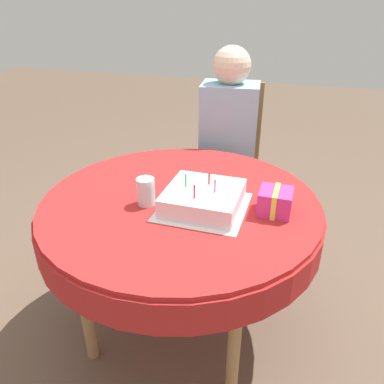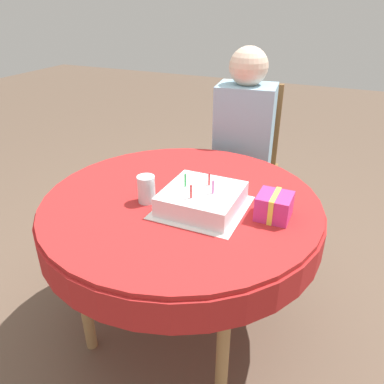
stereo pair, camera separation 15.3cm
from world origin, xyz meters
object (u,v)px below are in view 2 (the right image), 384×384
(birthday_cake, at_px, (202,199))
(gift_box, at_px, (274,206))
(chair, at_px, (244,160))
(drinking_glass, at_px, (146,189))
(person, at_px, (244,133))

(birthday_cake, height_order, gift_box, birthday_cake)
(birthday_cake, distance_m, gift_box, 0.28)
(chair, distance_m, birthday_cake, 0.97)
(drinking_glass, bearing_deg, chair, 82.56)
(birthday_cake, height_order, drinking_glass, birthday_cake)
(person, xyz_separation_m, drinking_glass, (-0.14, -0.89, 0.01))
(gift_box, bearing_deg, chair, 112.96)
(birthday_cake, distance_m, drinking_glass, 0.23)
(chair, height_order, birthday_cake, chair)
(person, bearing_deg, drinking_glass, -106.55)
(birthday_cake, bearing_deg, person, 95.93)
(person, bearing_deg, gift_box, -72.76)
(chair, xyz_separation_m, gift_box, (0.38, -0.89, 0.22))
(birthday_cake, xyz_separation_m, gift_box, (0.28, 0.05, 0.01))
(person, xyz_separation_m, gift_box, (0.37, -0.79, 0.01))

